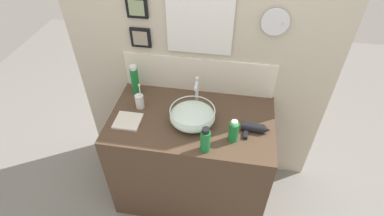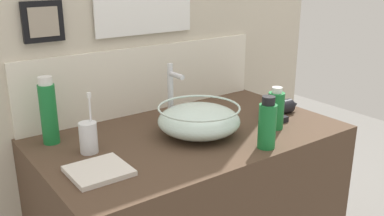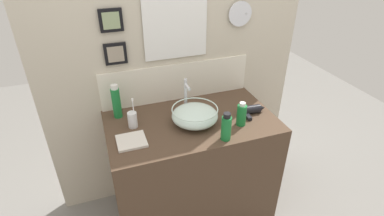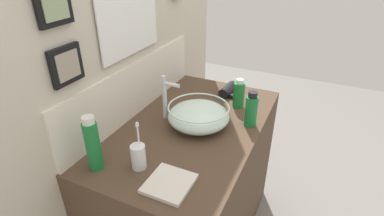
# 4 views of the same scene
# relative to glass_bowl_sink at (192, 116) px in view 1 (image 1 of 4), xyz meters

# --- Properties ---
(ground_plane) EXTENTS (6.00, 6.00, 0.00)m
(ground_plane) POSITION_rel_glass_bowl_sink_xyz_m (-0.01, 0.03, -0.91)
(ground_plane) COLOR gray
(vanity_counter) EXTENTS (1.16, 0.67, 0.86)m
(vanity_counter) POSITION_rel_glass_bowl_sink_xyz_m (-0.01, 0.03, -0.49)
(vanity_counter) COLOR #4C3828
(vanity_counter) RESTS_ON ground
(back_panel) EXTENTS (1.97, 0.09, 2.31)m
(back_panel) POSITION_rel_glass_bowl_sink_xyz_m (-0.01, 0.40, 0.24)
(back_panel) COLOR beige
(back_panel) RESTS_ON ground
(glass_bowl_sink) EXTENTS (0.31, 0.31, 0.11)m
(glass_bowl_sink) POSITION_rel_glass_bowl_sink_xyz_m (0.00, 0.00, 0.00)
(glass_bowl_sink) COLOR silver
(glass_bowl_sink) RESTS_ON vanity_counter
(faucet) EXTENTS (0.02, 0.10, 0.24)m
(faucet) POSITION_rel_glass_bowl_sink_xyz_m (0.00, 0.19, 0.08)
(faucet) COLOR silver
(faucet) RESTS_ON vanity_counter
(hair_drier) EXTENTS (0.20, 0.13, 0.06)m
(hair_drier) POSITION_rel_glass_bowl_sink_xyz_m (0.42, -0.02, -0.03)
(hair_drier) COLOR black
(hair_drier) RESTS_ON vanity_counter
(toothbrush_cup) EXTENTS (0.06, 0.06, 0.21)m
(toothbrush_cup) POSITION_rel_glass_bowl_sink_xyz_m (-0.40, 0.09, -0.00)
(toothbrush_cup) COLOR silver
(toothbrush_cup) RESTS_ON vanity_counter
(soap_dispenser) EXTENTS (0.06, 0.06, 0.25)m
(soap_dispenser) POSITION_rel_glass_bowl_sink_xyz_m (-0.48, 0.25, 0.06)
(soap_dispenser) COLOR #197233
(soap_dispenser) RESTS_ON vanity_counter
(shampoo_bottle) EXTENTS (0.06, 0.06, 0.19)m
(shampoo_bottle) POSITION_rel_glass_bowl_sink_xyz_m (0.12, -0.24, 0.03)
(shampoo_bottle) COLOR #197233
(shampoo_bottle) RESTS_ON vanity_counter
(spray_bottle) EXTENTS (0.06, 0.06, 0.17)m
(spray_bottle) POSITION_rel_glass_bowl_sink_xyz_m (0.29, -0.12, 0.02)
(spray_bottle) COLOR #197233
(spray_bottle) RESTS_ON vanity_counter
(hand_towel) EXTENTS (0.18, 0.17, 0.02)m
(hand_towel) POSITION_rel_glass_bowl_sink_xyz_m (-0.44, -0.07, -0.05)
(hand_towel) COLOR silver
(hand_towel) RESTS_ON vanity_counter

